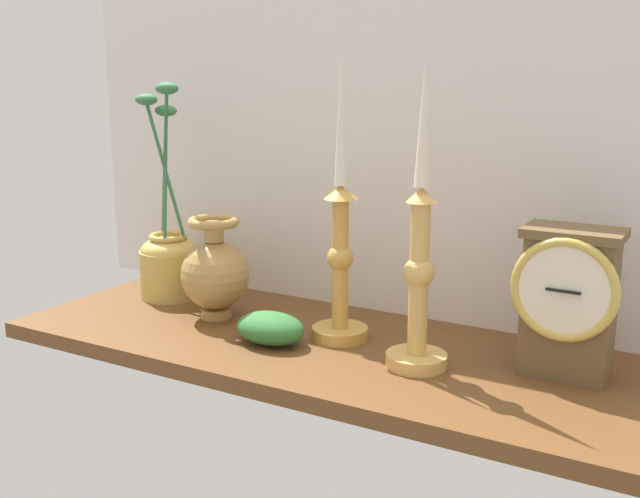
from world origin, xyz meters
TOP-DOWN VIEW (x-y plane):
  - ground_plane at (0.00, 0.00)cm, footprint 100.00×36.00cm
  - back_wall at (0.00, 18.50)cm, footprint 120.00×2.00cm
  - mantel_clock at (32.27, 4.44)cm, footprint 13.49×8.66cm
  - candlestick_tall_left at (14.26, -2.34)cm, footprint 8.38×8.38cm
  - candlestick_tall_center at (0.39, 2.18)cm, footprint 8.43×8.43cm
  - brass_vase_bulbous at (-22.27, 1.04)cm, footprint 11.12×11.12cm
  - brass_vase_jar at (-36.67, 6.54)cm, footprint 10.69×10.48cm
  - ivy_sprig at (-7.90, -4.72)cm, footprint 10.85×7.59cm

SIDE VIEW (x-z plane):
  - ground_plane at x=0.00cm, z-range -2.40..0.00cm
  - ivy_sprig at x=-7.90cm, z-range 0.00..4.69cm
  - brass_vase_jar at x=-36.67cm, z-range -11.24..26.21cm
  - brass_vase_bulbous at x=-22.27cm, z-range -0.60..16.02cm
  - mantel_clock at x=32.27cm, z-range 0.52..20.21cm
  - candlestick_tall_left at x=14.26cm, z-range -7.32..33.97cm
  - candlestick_tall_center at x=0.39cm, z-range -8.39..35.23cm
  - back_wall at x=0.00cm, z-range 0.00..65.00cm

